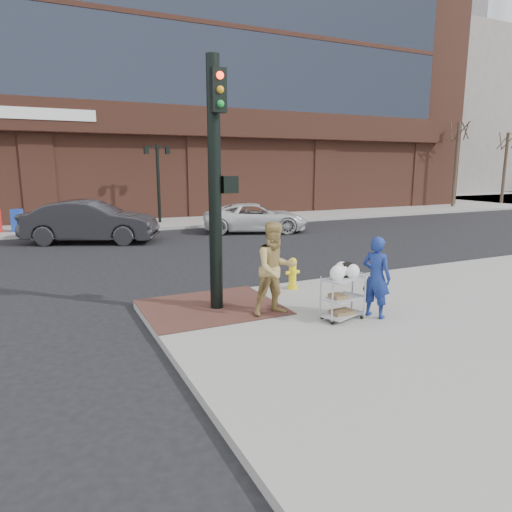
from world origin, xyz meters
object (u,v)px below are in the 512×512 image
traffic_signal_pole (216,178)px  fire_hydrant (293,273)px  woman_blue (376,277)px  sedan_dark (91,222)px  utility_cart (343,294)px  pedestrian_tan (275,269)px  minivan_white (255,218)px  lamp_post (158,175)px

traffic_signal_pole → fire_hydrant: traffic_signal_pole is taller
traffic_signal_pole → woman_blue: traffic_signal_pole is taller
sedan_dark → utility_cart: bearing=-142.0°
pedestrian_tan → woman_blue: bearing=-29.9°
traffic_signal_pole → minivan_white: 12.51m
utility_cart → fire_hydrant: 2.38m
lamp_post → utility_cart: (-0.56, -16.92, -1.96)m
woman_blue → utility_cart: 0.75m
traffic_signal_pole → lamp_post: bearing=80.8°
sedan_dark → fire_hydrant: (3.56, -10.16, -0.32)m
woman_blue → fire_hydrant: bearing=-14.1°
minivan_white → sedan_dark: bearing=111.3°
traffic_signal_pole → minivan_white: traffic_signal_pole is taller
pedestrian_tan → sedan_dark: 11.91m
traffic_signal_pole → fire_hydrant: bearing=17.2°
minivan_white → utility_cart: (-4.05, -12.48, -0.02)m
pedestrian_tan → utility_cart: size_ratio=1.66×
woman_blue → utility_cart: (-0.67, 0.15, -0.30)m
utility_cart → pedestrian_tan: bearing=140.7°
utility_cart → fire_hydrant: utility_cart is taller
woman_blue → sedan_dark: size_ratio=0.31×
fire_hydrant → woman_blue: bearing=-80.6°
pedestrian_tan → utility_cart: bearing=-38.9°
traffic_signal_pole → fire_hydrant: size_ratio=6.56×
lamp_post → woman_blue: bearing=-89.6°
lamp_post → utility_cart: 17.04m
woman_blue → minivan_white: (3.38, 12.63, -0.27)m
minivan_white → utility_cart: 13.12m
woman_blue → minivan_white: 13.08m
sedan_dark → minivan_white: 7.36m
traffic_signal_pole → utility_cart: bearing=-41.5°
lamp_post → pedestrian_tan: size_ratio=2.16×
sedan_dark → minivan_white: sedan_dark is taller
lamp_post → sedan_dark: 6.12m
minivan_white → utility_cart: size_ratio=4.38×
woman_blue → sedan_dark: bearing=-6.0°
minivan_white → utility_cart: bearing=-176.4°
lamp_post → fire_hydrant: size_ratio=5.25×
lamp_post → traffic_signal_pole: size_ratio=0.80×
lamp_post → pedestrian_tan: bearing=-95.6°
lamp_post → woman_blue: lamp_post is taller
lamp_post → traffic_signal_pole: traffic_signal_pole is taller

